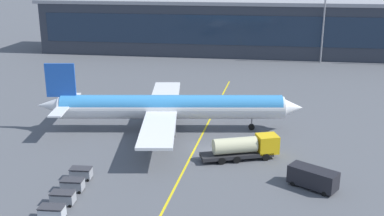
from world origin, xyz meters
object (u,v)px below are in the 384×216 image
(fuel_tanker, at_px, (245,147))
(baggage_cart_1, at_px, (63,198))
(main_airliner, at_px, (170,107))
(lavatory_truck, at_px, (314,177))
(baggage_cart_3, at_px, (81,173))
(baggage_cart_0, at_px, (52,212))
(baggage_cart_2, at_px, (72,185))

(fuel_tanker, xyz_separation_m, baggage_cart_1, (-19.72, -15.66, -0.96))
(main_airliner, bearing_deg, lavatory_truck, -40.17)
(lavatory_truck, distance_m, baggage_cart_1, 29.36)
(baggage_cart_1, distance_m, baggage_cart_3, 6.40)
(lavatory_truck, bearing_deg, baggage_cart_1, -164.17)
(fuel_tanker, bearing_deg, baggage_cart_0, -136.04)
(lavatory_truck, bearing_deg, main_airliner, 139.83)
(baggage_cart_0, xyz_separation_m, baggage_cart_3, (-0.52, 9.59, 0.00))
(baggage_cart_3, bearing_deg, fuel_tanker, 24.78)
(baggage_cart_2, bearing_deg, main_airliner, 71.71)
(main_airliner, relative_size, baggage_cart_0, 15.65)
(baggage_cart_2, xyz_separation_m, baggage_cart_3, (-0.17, 3.20, 0.00))
(lavatory_truck, distance_m, baggage_cart_2, 28.83)
(lavatory_truck, bearing_deg, fuel_tanker, 138.08)
(main_airliner, distance_m, baggage_cart_2, 23.92)
(main_airliner, xyz_separation_m, lavatory_truck, (20.97, -17.71, -2.50))
(main_airliner, distance_m, fuel_tanker, 16.15)
(lavatory_truck, distance_m, baggage_cart_3, 28.64)
(main_airliner, bearing_deg, fuel_tanker, -38.92)
(lavatory_truck, xyz_separation_m, baggage_cart_2, (-28.42, -4.81, -0.64))
(main_airliner, bearing_deg, baggage_cart_2, -108.29)
(baggage_cart_1, xyz_separation_m, baggage_cart_3, (-0.35, 6.39, 0.00))
(main_airliner, height_order, baggage_cart_3, main_airliner)
(main_airliner, height_order, baggage_cart_1, main_airliner)
(fuel_tanker, relative_size, baggage_cart_1, 4.03)
(main_airliner, distance_m, baggage_cart_1, 26.90)
(fuel_tanker, bearing_deg, main_airliner, 141.08)
(baggage_cart_0, bearing_deg, lavatory_truck, 21.75)
(fuel_tanker, xyz_separation_m, lavatory_truck, (8.52, -7.65, -0.32))
(fuel_tanker, distance_m, baggage_cart_1, 25.20)
(baggage_cart_0, relative_size, baggage_cart_1, 1.00)
(fuel_tanker, relative_size, baggage_cart_2, 4.03)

